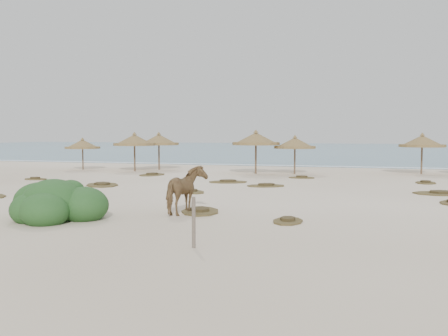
{
  "coord_description": "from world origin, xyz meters",
  "views": [
    {
      "loc": [
        7.46,
        -17.98,
        2.89
      ],
      "look_at": [
        0.63,
        5.0,
        1.22
      ],
      "focal_mm": 40.0,
      "sensor_mm": 36.0,
      "label": 1
    }
  ],
  "objects_px": {
    "horse": "(186,190)",
    "bush": "(55,204)",
    "palapa_0": "(83,145)",
    "palapa_1": "(134,141)"
  },
  "relations": [
    {
      "from": "palapa_0",
      "to": "palapa_1",
      "type": "distance_m",
      "value": 4.66
    },
    {
      "from": "horse",
      "to": "bush",
      "type": "xyz_separation_m",
      "value": [
        -3.81,
        -2.31,
        -0.34
      ]
    },
    {
      "from": "horse",
      "to": "palapa_0",
      "type": "bearing_deg",
      "value": -44.1
    },
    {
      "from": "palapa_1",
      "to": "bush",
      "type": "distance_m",
      "value": 21.42
    },
    {
      "from": "palapa_0",
      "to": "horse",
      "type": "distance_m",
      "value": 23.86
    },
    {
      "from": "palapa_0",
      "to": "bush",
      "type": "distance_m",
      "value": 23.54
    },
    {
      "from": "palapa_1",
      "to": "bush",
      "type": "height_order",
      "value": "palapa_1"
    },
    {
      "from": "palapa_1",
      "to": "horse",
      "type": "distance_m",
      "value": 20.96
    },
    {
      "from": "bush",
      "to": "palapa_0",
      "type": "bearing_deg",
      "value": 120.12
    },
    {
      "from": "palapa_0",
      "to": "palapa_1",
      "type": "bearing_deg",
      "value": -2.67
    }
  ]
}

